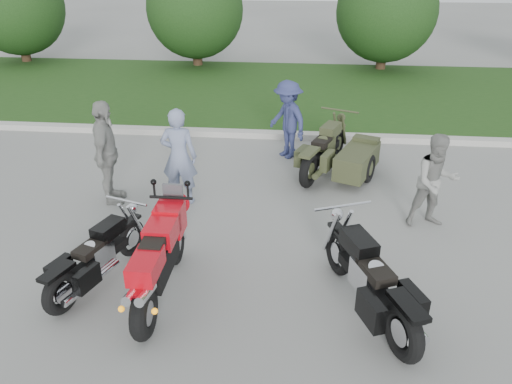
# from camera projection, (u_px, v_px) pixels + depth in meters

# --- Properties ---
(ground) EXTENTS (80.00, 80.00, 0.00)m
(ground) POSITION_uv_depth(u_px,v_px,m) (214.00, 279.00, 7.22)
(ground) COLOR gray
(ground) RESTS_ON ground
(curb) EXTENTS (60.00, 0.30, 0.15)m
(curb) POSITION_uv_depth(u_px,v_px,m) (255.00, 134.00, 12.54)
(curb) COLOR #BAB7AF
(curb) RESTS_ON ground
(grass_strip) EXTENTS (60.00, 8.00, 0.14)m
(grass_strip) POSITION_uv_depth(u_px,v_px,m) (268.00, 91.00, 16.24)
(grass_strip) COLOR #2D501B
(grass_strip) RESTS_ON ground
(tree_far_left) EXTENTS (3.60, 3.60, 4.00)m
(tree_far_left) POSITION_uv_depth(u_px,v_px,m) (16.00, 7.00, 19.16)
(tree_far_left) COLOR #3F2B1C
(tree_far_left) RESTS_ON ground
(tree_mid_left) EXTENTS (3.60, 3.60, 4.00)m
(tree_mid_left) POSITION_uv_depth(u_px,v_px,m) (195.00, 9.00, 18.54)
(tree_mid_left) COLOR #3F2B1C
(tree_mid_left) RESTS_ON ground
(tree_mid_right) EXTENTS (3.60, 3.60, 4.00)m
(tree_mid_right) POSITION_uv_depth(u_px,v_px,m) (386.00, 11.00, 17.92)
(tree_mid_right) COLOR #3F2B1C
(tree_mid_right) RESTS_ON ground
(sportbike_red) EXTENTS (0.38, 2.28, 1.09)m
(sportbike_red) POSITION_uv_depth(u_px,v_px,m) (159.00, 258.00, 6.59)
(sportbike_red) COLOR black
(sportbike_red) RESTS_ON ground
(cruiser_left) EXTENTS (0.79, 2.02, 0.80)m
(cruiser_left) POSITION_uv_depth(u_px,v_px,m) (95.00, 260.00, 6.95)
(cruiser_left) COLOR black
(cruiser_left) RESTS_ON ground
(cruiser_right) EXTENTS (1.11, 2.34, 0.95)m
(cruiser_right) POSITION_uv_depth(u_px,v_px,m) (372.00, 284.00, 6.34)
(cruiser_right) COLOR black
(cruiser_right) RESTS_ON ground
(cruiser_sidecar) EXTENTS (1.71, 2.33, 0.94)m
(cruiser_sidecar) POSITION_uv_depth(u_px,v_px,m) (343.00, 157.00, 10.23)
(cruiser_sidecar) COLOR black
(cruiser_sidecar) RESTS_ON ground
(person_stripe) EXTENTS (0.67, 0.44, 1.81)m
(person_stripe) POSITION_uv_depth(u_px,v_px,m) (179.00, 157.00, 9.03)
(person_stripe) COLOR #7F8AAC
(person_stripe) RESTS_ON ground
(person_grey) EXTENTS (0.91, 0.78, 1.64)m
(person_grey) POSITION_uv_depth(u_px,v_px,m) (436.00, 182.00, 8.28)
(person_grey) COLOR gray
(person_grey) RESTS_ON ground
(person_denim) EXTENTS (1.22, 1.28, 1.75)m
(person_denim) POSITION_uv_depth(u_px,v_px,m) (288.00, 120.00, 11.04)
(person_denim) COLOR navy
(person_denim) RESTS_ON ground
(person_back) EXTENTS (0.67, 1.20, 1.94)m
(person_back) POSITION_uv_depth(u_px,v_px,m) (107.00, 153.00, 9.00)
(person_back) COLOR gray
(person_back) RESTS_ON ground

